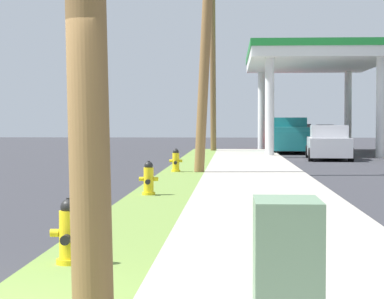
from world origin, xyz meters
The scene contains 9 objects.
fire_hydrant_nearest centered at (0.46, 2.91, 0.45)m, with size 0.42×0.38×0.74m.
fire_hydrant_second centered at (0.46, 11.11, 0.45)m, with size 0.42×0.38×0.74m.
fire_hydrant_third centered at (0.48, 18.98, 0.45)m, with size 0.42×0.37×0.74m.
utility_pole_midground centered at (1.46, 18.79, 4.72)m, with size 1.30×0.94×9.03m.
utility_pole_background centered at (1.20, 37.17, 4.82)m, with size 0.39×1.77×9.23m.
utility_cabinet centered at (2.67, -0.23, 0.61)m, with size 0.52×0.73×1.06m.
car_silver_by_near_pump centered at (6.67, 29.68, 0.72)m, with size 2.18×4.60×1.57m.
car_red_by_far_pump centered at (5.35, 43.68, 0.72)m, with size 2.22×4.62×1.57m.
truck_teal_at_forecourt centered at (5.48, 37.09, 0.91)m, with size 2.35×5.49×1.97m.
Camera 1 is at (2.29, -5.55, 1.71)m, focal length 71.85 mm.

